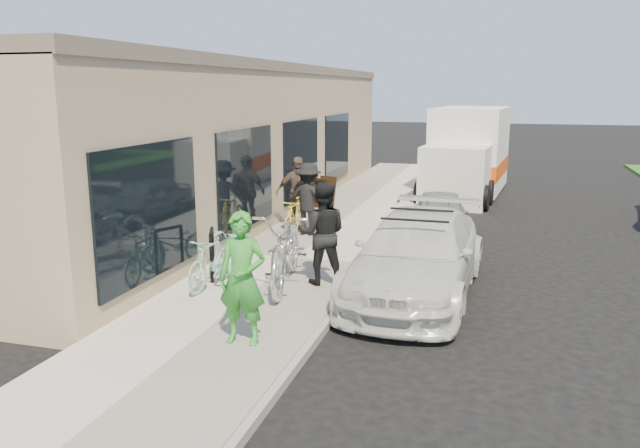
# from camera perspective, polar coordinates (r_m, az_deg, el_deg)

# --- Properties ---
(ground) EXTENTS (120.00, 120.00, 0.00)m
(ground) POSITION_cam_1_polar(r_m,az_deg,el_deg) (9.65, 3.52, -9.33)
(ground) COLOR black
(ground) RESTS_ON ground
(sidewalk) EXTENTS (3.00, 34.00, 0.15)m
(sidewalk) POSITION_cam_1_polar(r_m,az_deg,el_deg) (12.88, -2.22, -3.39)
(sidewalk) COLOR beige
(sidewalk) RESTS_ON ground
(curb) EXTENTS (0.12, 34.00, 0.13)m
(curb) POSITION_cam_1_polar(r_m,az_deg,el_deg) (12.50, 4.55, -3.96)
(curb) COLOR gray
(curb) RESTS_ON ground
(storefront) EXTENTS (3.60, 20.00, 4.22)m
(storefront) POSITION_cam_1_polar(r_m,az_deg,el_deg) (18.28, -7.04, 7.70)
(storefront) COLOR tan
(storefront) RESTS_ON ground
(bike_rack) EXTENTS (0.30, 0.60, 0.91)m
(bike_rack) POSITION_cam_1_polar(r_m,az_deg,el_deg) (11.50, -9.86, -2.27)
(bike_rack) COLOR black
(bike_rack) RESTS_ON sidewalk
(sandwich_board) EXTENTS (0.67, 0.68, 0.90)m
(sandwich_board) POSITION_cam_1_polar(r_m,az_deg,el_deg) (18.08, 0.35, 2.90)
(sandwich_board) COLOR black
(sandwich_board) RESTS_ON sidewalk
(sedan_white) EXTENTS (2.22, 4.97, 1.45)m
(sedan_white) POSITION_cam_1_polar(r_m,az_deg,el_deg) (10.99, 8.89, -2.87)
(sedan_white) COLOR silver
(sedan_white) RESTS_ON ground
(sedan_silver) EXTENTS (1.61, 3.39, 1.12)m
(sedan_silver) POSITION_cam_1_polar(r_m,az_deg,el_deg) (15.35, 10.85, 0.81)
(sedan_silver) COLOR gray
(sedan_silver) RESTS_ON ground
(moving_truck) EXTENTS (2.75, 6.12, 2.92)m
(moving_truck) POSITION_cam_1_polar(r_m,az_deg,el_deg) (21.90, 13.31, 6.03)
(moving_truck) COLOR white
(moving_truck) RESTS_ON ground
(tandem_bike) EXTENTS (1.37, 2.74, 1.38)m
(tandem_bike) POSITION_cam_1_polar(r_m,az_deg,el_deg) (10.90, -3.03, -2.16)
(tandem_bike) COLOR silver
(tandem_bike) RESTS_ON sidewalk
(woman_rider) EXTENTS (0.68, 0.46, 1.82)m
(woman_rider) POSITION_cam_1_polar(r_m,az_deg,el_deg) (8.45, -7.12, -4.96)
(woman_rider) COLOR green
(woman_rider) RESTS_ON sidewalk
(man_standing) EXTENTS (1.01, 0.86, 1.82)m
(man_standing) POSITION_cam_1_polar(r_m,az_deg,el_deg) (10.96, 0.21, -0.86)
(man_standing) COLOR black
(man_standing) RESTS_ON sidewalk
(cruiser_bike_a) EXTENTS (0.54, 1.57, 0.93)m
(cruiser_bike_a) POSITION_cam_1_polar(r_m,az_deg,el_deg) (11.03, -9.90, -3.35)
(cruiser_bike_a) COLOR #7FBDAA
(cruiser_bike_a) RESTS_ON sidewalk
(cruiser_bike_b) EXTENTS (1.14, 1.80, 0.89)m
(cruiser_bike_b) POSITION_cam_1_polar(r_m,az_deg,el_deg) (11.90, -7.88, -2.22)
(cruiser_bike_b) COLOR #7FBDAA
(cruiser_bike_b) RESTS_ON sidewalk
(cruiser_bike_c) EXTENTS (0.44, 1.51, 0.90)m
(cruiser_bike_c) POSITION_cam_1_polar(r_m,az_deg,el_deg) (14.68, -2.31, 0.67)
(cruiser_bike_c) COLOR yellow
(cruiser_bike_c) RESTS_ON sidewalk
(bystander_a) EXTENTS (1.21, 0.84, 1.71)m
(bystander_a) POSITION_cam_1_polar(r_m,az_deg,el_deg) (14.71, -1.07, 2.29)
(bystander_a) COLOR black
(bystander_a) RESTS_ON sidewalk
(bystander_b) EXTENTS (1.14, 0.77, 1.80)m
(bystander_b) POSITION_cam_1_polar(r_m,az_deg,el_deg) (15.28, -2.07, 2.84)
(bystander_b) COLOR brown
(bystander_b) RESTS_ON sidewalk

